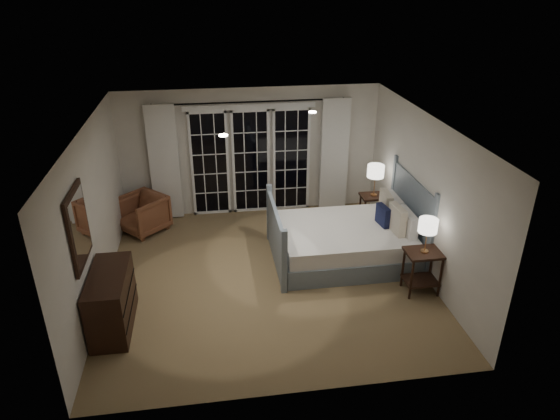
{
  "coord_description": "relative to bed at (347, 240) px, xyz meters",
  "views": [
    {
      "loc": [
        -0.79,
        -6.74,
        4.42
      ],
      "look_at": [
        0.24,
        0.23,
        1.05
      ],
      "focal_mm": 32.0,
      "sensor_mm": 36.0,
      "label": 1
    }
  ],
  "objects": [
    {
      "name": "wall_right",
      "position": [
        1.09,
        -0.38,
        0.91
      ],
      "size": [
        0.02,
        5.0,
        2.5
      ],
      "primitive_type": "cube",
      "color": "beige",
      "rests_on": "floor"
    },
    {
      "name": "downlight_b",
      "position": [
        -2.01,
        -0.78,
        2.15
      ],
      "size": [
        0.12,
        0.12,
        0.01
      ],
      "primitive_type": "cylinder",
      "color": "white",
      "rests_on": "ceiling"
    },
    {
      "name": "french_doors",
      "position": [
        -1.41,
        2.08,
        0.75
      ],
      "size": [
        2.5,
        0.04,
        2.2
      ],
      "color": "black",
      "rests_on": "wall_back"
    },
    {
      "name": "dresser",
      "position": [
        -3.64,
        -1.31,
        0.07
      ],
      "size": [
        0.5,
        1.17,
        0.83
      ],
      "color": "black",
      "rests_on": "floor"
    },
    {
      "name": "armchair",
      "position": [
        -3.51,
        1.51,
        0.01
      ],
      "size": [
        1.08,
        1.08,
        0.71
      ],
      "primitive_type": "imported",
      "rotation": [
        0.0,
        0.0,
        -0.8
      ],
      "color": "brown",
      "rests_on": "floor"
    },
    {
      "name": "wall_back",
      "position": [
        -1.41,
        2.12,
        0.91
      ],
      "size": [
        5.0,
        0.02,
        2.5
      ],
      "primitive_type": "cube",
      "color": "beige",
      "rests_on": "floor"
    },
    {
      "name": "nightstand_left",
      "position": [
        0.84,
        -1.14,
        0.12
      ],
      "size": [
        0.53,
        0.43,
        0.69
      ],
      "color": "black",
      "rests_on": "floor"
    },
    {
      "name": "nightstand_right",
      "position": [
        0.81,
        1.12,
        0.06
      ],
      "size": [
        0.47,
        0.38,
        0.62
      ],
      "color": "black",
      "rests_on": "floor"
    },
    {
      "name": "lamp_left",
      "position": [
        0.84,
        -1.14,
        0.78
      ],
      "size": [
        0.28,
        0.28,
        0.54
      ],
      "color": "tan",
      "rests_on": "nightstand_left"
    },
    {
      "name": "curtain_rod",
      "position": [
        -1.41,
        2.02,
        1.91
      ],
      "size": [
        3.5,
        0.03,
        0.03
      ],
      "primitive_type": "cylinder",
      "rotation": [
        0.0,
        1.57,
        0.0
      ],
      "color": "black",
      "rests_on": "wall_back"
    },
    {
      "name": "downlight_a",
      "position": [
        -0.61,
        0.22,
        2.15
      ],
      "size": [
        0.12,
        0.12,
        0.01
      ],
      "primitive_type": "cylinder",
      "color": "white",
      "rests_on": "ceiling"
    },
    {
      "name": "floor",
      "position": [
        -1.41,
        -0.38,
        -0.34
      ],
      "size": [
        5.0,
        5.0,
        0.0
      ],
      "primitive_type": "plane",
      "color": "#917B4E",
      "rests_on": "ground"
    },
    {
      "name": "lamp_right",
      "position": [
        0.81,
        1.12,
        0.76
      ],
      "size": [
        0.31,
        0.31,
        0.6
      ],
      "color": "tan",
      "rests_on": "nightstand_right"
    },
    {
      "name": "wall_left",
      "position": [
        -3.91,
        -0.38,
        0.91
      ],
      "size": [
        0.02,
        5.0,
        2.5
      ],
      "primitive_type": "cube",
      "color": "beige",
      "rests_on": "floor"
    },
    {
      "name": "curtain_right",
      "position": [
        0.24,
        2.0,
        0.81
      ],
      "size": [
        0.55,
        0.1,
        2.25
      ],
      "primitive_type": "cube",
      "color": "silver",
      "rests_on": "curtain_rod"
    },
    {
      "name": "wall_front",
      "position": [
        -1.41,
        -2.88,
        0.91
      ],
      "size": [
        5.0,
        0.02,
        2.5
      ],
      "primitive_type": "cube",
      "color": "beige",
      "rests_on": "floor"
    },
    {
      "name": "mirror",
      "position": [
        -3.88,
        -1.31,
        1.21
      ],
      "size": [
        0.05,
        0.85,
        1.0
      ],
      "color": "black",
      "rests_on": "wall_left"
    },
    {
      "name": "ceiling",
      "position": [
        -1.41,
        -0.38,
        2.16
      ],
      "size": [
        5.0,
        5.0,
        0.0
      ],
      "primitive_type": "plane",
      "rotation": [
        3.14,
        0.0,
        0.0
      ],
      "color": "white",
      "rests_on": "wall_back"
    },
    {
      "name": "curtain_left",
      "position": [
        -3.06,
        2.0,
        0.81
      ],
      "size": [
        0.55,
        0.1,
        2.25
      ],
      "primitive_type": "cube",
      "color": "silver",
      "rests_on": "curtain_rod"
    },
    {
      "name": "bed",
      "position": [
        0.0,
        0.0,
        0.0
      ],
      "size": [
        2.36,
        1.7,
        1.38
      ],
      "color": "slate",
      "rests_on": "floor"
    }
  ]
}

